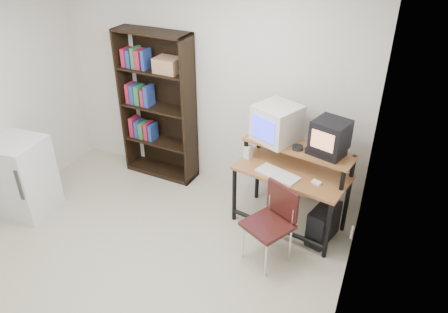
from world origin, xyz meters
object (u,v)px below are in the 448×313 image
at_px(computer_desk, 292,174).
at_px(pc_tower, 323,223).
at_px(crt_monitor, 277,123).
at_px(mini_fridge, 23,177).
at_px(bookshelf, 158,105).
at_px(crt_tv, 330,135).
at_px(school_chair, 273,217).

xyz_separation_m(computer_desk, pc_tower, (0.42, -0.11, -0.48)).
bearing_deg(computer_desk, crt_monitor, 156.81).
bearing_deg(mini_fridge, crt_monitor, 19.71).
relative_size(computer_desk, crt_monitor, 2.30).
relative_size(bookshelf, mini_fridge, 2.07).
height_order(pc_tower, bookshelf, bookshelf).
distance_m(crt_tv, mini_fridge, 3.54).
bearing_deg(computer_desk, bookshelf, 178.15).
bearing_deg(computer_desk, crt_tv, 21.43).
bearing_deg(crt_tv, crt_monitor, -173.88).
height_order(crt_monitor, mini_fridge, crt_monitor).
xyz_separation_m(school_chair, mini_fridge, (-2.95, -0.34, -0.05)).
bearing_deg(pc_tower, bookshelf, -177.96).
relative_size(pc_tower, bookshelf, 0.23).
bearing_deg(school_chair, computer_desk, 116.03).
relative_size(computer_desk, school_chair, 1.55).
bearing_deg(crt_tv, pc_tower, -47.86).
bearing_deg(crt_tv, computer_desk, -152.50).
xyz_separation_m(pc_tower, mini_fridge, (-3.39, -0.84, 0.26)).
distance_m(crt_monitor, mini_fridge, 3.02).
relative_size(crt_monitor, pc_tower, 1.27).
height_order(computer_desk, bookshelf, bookshelf).
relative_size(crt_tv, bookshelf, 0.21).
xyz_separation_m(crt_monitor, crt_tv, (0.60, -0.12, 0.03)).
bearing_deg(pc_tower, mini_fridge, -150.53).
height_order(crt_tv, mini_fridge, crt_tv).
xyz_separation_m(pc_tower, school_chair, (-0.44, -0.49, 0.31)).
distance_m(bookshelf, mini_fridge, 1.83).
bearing_deg(school_chair, crt_monitor, 135.16).
xyz_separation_m(school_chair, bookshelf, (-1.89, 1.06, 0.48)).
height_order(school_chair, mini_fridge, mini_fridge).
bearing_deg(bookshelf, crt_monitor, -5.44).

